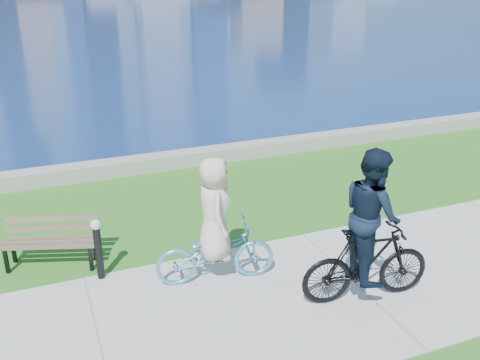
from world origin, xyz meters
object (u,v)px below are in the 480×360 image
object	(u,v)px
bollard_lamp	(98,245)
cyclist_man	(369,240)
cyclist_woman	(215,237)
park_bench	(51,238)

from	to	relation	value
bollard_lamp	cyclist_man	distance (m)	4.19
bollard_lamp	cyclist_woman	size ratio (longest dim) A/B	0.51
bollard_lamp	cyclist_man	size ratio (longest dim) A/B	0.44
cyclist_woman	cyclist_man	distance (m)	2.34
bollard_lamp	cyclist_woman	distance (m)	1.87
park_bench	bollard_lamp	xyz separation A→B (m)	(0.68, -0.78, 0.11)
park_bench	bollard_lamp	size ratio (longest dim) A/B	1.56
park_bench	bollard_lamp	bearing A→B (deg)	-30.64
park_bench	cyclist_woman	xyz separation A→B (m)	(2.38, -1.53, 0.30)
bollard_lamp	cyclist_man	bearing A→B (deg)	-29.68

